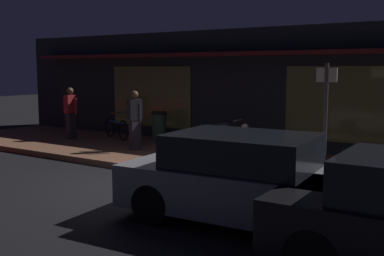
{
  "coord_description": "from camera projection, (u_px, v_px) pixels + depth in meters",
  "views": [
    {
      "loc": [
        6.58,
        -7.34,
        2.44
      ],
      "look_at": [
        0.16,
        2.4,
        0.95
      ],
      "focal_mm": 43.86,
      "sensor_mm": 36.0,
      "label": 1
    }
  ],
  "objects": [
    {
      "name": "storefront_building",
      "position": [
        256.0,
        88.0,
        15.04
      ],
      "size": [
        18.0,
        3.3,
        3.6
      ],
      "color": "black",
      "rests_on": "ground_plane"
    },
    {
      "name": "person_photographer",
      "position": [
        71.0,
        112.0,
        15.23
      ],
      "size": [
        0.61,
        0.39,
        1.67
      ],
      "color": "#28232D",
      "rests_on": "sidewalk_slab"
    },
    {
      "name": "trash_bin",
      "position": [
        159.0,
        126.0,
        14.78
      ],
      "size": [
        0.48,
        0.48,
        0.93
      ],
      "color": "#2D4C33",
      "rests_on": "sidewalk_slab"
    },
    {
      "name": "motorcycle",
      "position": [
        221.0,
        136.0,
        12.47
      ],
      "size": [
        1.7,
        0.55,
        0.97
      ],
      "color": "black",
      "rests_on": "sidewalk_slab"
    },
    {
      "name": "sign_post",
      "position": [
        325.0,
        112.0,
        9.9
      ],
      "size": [
        0.44,
        0.09,
        2.4
      ],
      "color": "#47474C",
      "rests_on": "sidewalk_slab"
    },
    {
      "name": "person_bystander",
      "position": [
        135.0,
        119.0,
        13.13
      ],
      "size": [
        0.6,
        0.43,
        1.67
      ],
      "color": "#28232D",
      "rests_on": "sidewalk_slab"
    },
    {
      "name": "sidewalk_slab",
      "position": [
        199.0,
        158.0,
        12.45
      ],
      "size": [
        18.0,
        4.0,
        0.15
      ],
      "primitive_type": "cube",
      "color": "brown",
      "rests_on": "ground_plane"
    },
    {
      "name": "ground_plane",
      "position": [
        124.0,
        184.0,
        9.98
      ],
      "size": [
        60.0,
        60.0,
        0.0
      ],
      "primitive_type": "plane",
      "color": "black"
    },
    {
      "name": "bicycle_parked",
      "position": [
        116.0,
        128.0,
        15.3
      ],
      "size": [
        1.55,
        0.69,
        0.91
      ],
      "color": "black",
      "rests_on": "sidewalk_slab"
    },
    {
      "name": "parked_car_far",
      "position": [
        248.0,
        180.0,
        7.35
      ],
      "size": [
        4.21,
        2.04,
        1.42
      ],
      "color": "black",
      "rests_on": "ground_plane"
    }
  ]
}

